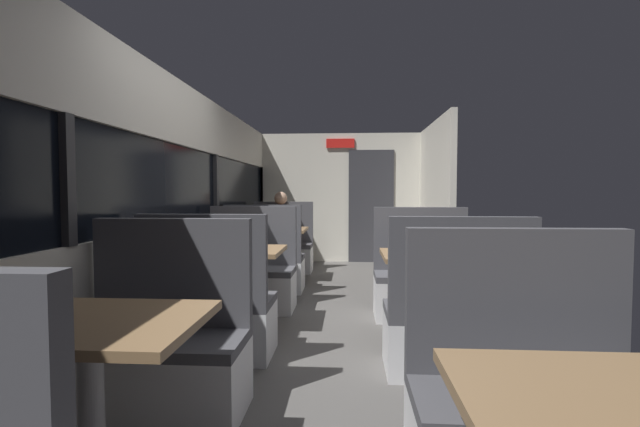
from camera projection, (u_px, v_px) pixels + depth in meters
ground_plane at (330, 337)px, 3.88m from camera, size 3.30×9.20×0.02m
carriage_window_panel_left at (166, 209)px, 3.92m from camera, size 0.09×8.48×2.30m
carriage_end_bulkhead at (344, 198)px, 8.00m from camera, size 2.90×0.11×2.30m
carriage_aisle_panel_right at (435, 199)px, 6.72m from camera, size 0.08×2.40×2.30m
dining_table_near_window at (90, 343)px, 1.82m from camera, size 0.90×0.70×0.74m
bench_near_window_facing_entry at (163, 355)px, 2.53m from camera, size 0.95×0.50×1.10m
dining_table_mid_window at (233, 260)px, 4.06m from camera, size 0.90×0.70×0.74m
bench_mid_window_facing_end at (210, 314)px, 3.38m from camera, size 0.95×0.50×1.10m
bench_mid_window_facing_entry at (250, 278)px, 4.78m from camera, size 0.95×0.50×1.10m
dining_table_far_window at (275, 235)px, 6.31m from camera, size 0.90×0.70×0.74m
bench_far_window_facing_end at (265, 265)px, 5.62m from camera, size 0.95×0.50×1.10m
bench_far_window_facing_entry at (282, 251)px, 7.02m from camera, size 0.95×0.50×1.10m
bench_front_aisle_facing_entry at (527, 420)px, 1.82m from camera, size 0.95×0.50×1.10m
dining_table_rear_aisle at (436, 265)px, 3.75m from camera, size 0.90×0.70×0.74m
bench_rear_aisle_facing_end at (455, 327)px, 3.06m from camera, size 0.95×0.50×1.10m
bench_rear_aisle_facing_entry at (422, 285)px, 4.46m from camera, size 0.95×0.50×1.10m
seated_passenger at (281, 238)px, 6.94m from camera, size 0.47×0.55×1.26m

